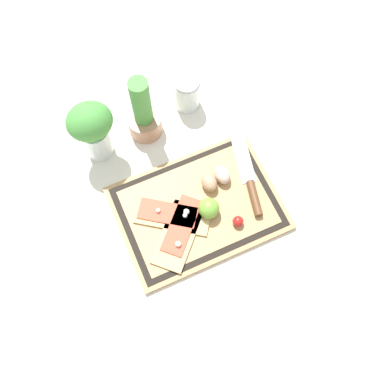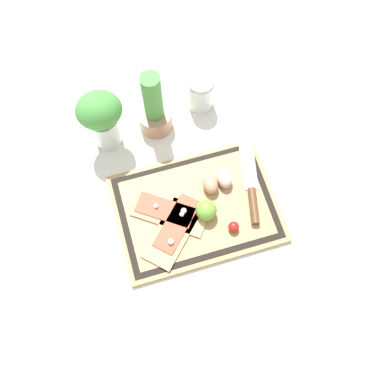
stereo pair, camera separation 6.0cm
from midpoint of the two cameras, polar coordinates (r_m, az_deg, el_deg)
ground_plane at (r=1.22m, az=1.93°, el=-2.34°), size 6.00×6.00×0.00m
cutting_board at (r=1.21m, az=1.94°, el=-2.20°), size 0.43×0.31×0.02m
pizza_slice_near at (r=1.17m, az=-0.72°, el=-4.68°), size 0.21×0.21×0.02m
pizza_slice_far at (r=1.19m, az=-1.48°, el=-2.57°), size 0.21×0.18×0.02m
knife at (r=1.22m, az=9.00°, el=-0.15°), size 0.09×0.27×0.02m
egg_brown at (r=1.20m, az=3.77°, el=0.88°), size 0.04×0.06×0.04m
egg_pink at (r=1.21m, az=5.56°, el=1.62°), size 0.04×0.06×0.04m
lime at (r=1.17m, az=3.28°, el=-2.44°), size 0.06×0.06×0.06m
cherry_tomato_red at (r=1.17m, az=6.77°, el=-4.51°), size 0.03×0.03×0.03m
herb_pot at (r=1.26m, az=-3.44°, el=10.23°), size 0.10×0.10×0.23m
sauce_jar at (r=1.33m, az=2.43°, el=12.22°), size 0.08×0.08×0.11m
herb_glass at (r=1.21m, az=-10.06°, el=9.26°), size 0.12×0.11×0.21m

